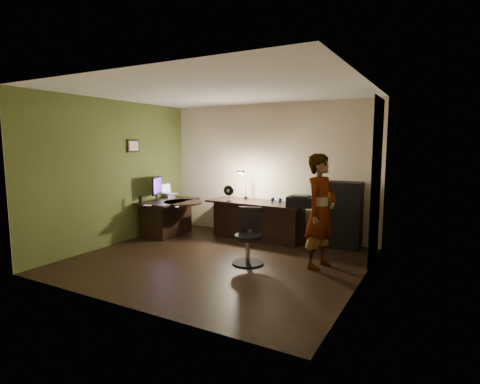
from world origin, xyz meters
The scene contains 27 objects.
floor centered at (0.00, 0.00, -0.01)m, with size 4.50×4.00×0.01m, color black.
ceiling centered at (0.00, 0.00, 2.71)m, with size 4.50×4.00×0.01m, color silver.
wall_back centered at (0.00, 2.00, 1.35)m, with size 4.50×0.01×2.70m, color #C6B493.
wall_front centered at (0.00, -2.00, 1.35)m, with size 4.50×0.01×2.70m, color #C6B493.
wall_left centered at (-2.25, 0.00, 1.35)m, with size 0.01×4.00×2.70m, color #C6B493.
wall_right centered at (2.25, 0.00, 1.35)m, with size 0.01×4.00×2.70m, color #C6B493.
green_wall_overlay centered at (-2.24, 0.00, 1.35)m, with size 0.00×4.00×2.70m, color #4C5A26.
arched_doorway centered at (2.24, 1.15, 1.30)m, with size 0.01×0.90×2.60m, color black.
french_door centered at (2.24, -0.55, 1.05)m, with size 0.02×0.92×2.10m, color white.
framed_picture centered at (-2.22, 0.45, 1.85)m, with size 0.04×0.30×0.25m, color black.
desk_left centered at (-1.83, 0.99, 0.36)m, with size 0.78×1.26×0.73m, color black.
desk_right centered at (-0.04, 1.54, 0.38)m, with size 2.02×0.71×0.76m, color black.
cabinet centered at (1.52, 1.78, 0.61)m, with size 0.81×0.40×1.21m, color black.
laptop_stand centered at (-2.11, 1.37, 0.76)m, with size 0.22×0.18×0.09m, color silver.
laptop centered at (-2.07, 1.37, 0.91)m, with size 0.30×0.28×0.21m, color silver.
monitor centered at (-2.00, 0.84, 0.90)m, with size 0.11×0.56×0.37m, color black.
mouse centered at (-1.13, 0.41, 0.73)m, with size 0.06×0.09×0.04m, color silver.
phone centered at (-1.52, 0.94, 0.72)m, with size 0.06×0.12×0.01m, color black.
pen centered at (-1.72, 0.89, 0.72)m, with size 0.01×0.13×0.01m, color black.
speaker centered at (-1.96, 0.34, 0.81)m, with size 0.07×0.07×0.18m, color black.
notepad centered at (-1.79, 0.38, 0.72)m, with size 0.15×0.22×0.01m, color silver.
desk_fan centered at (-0.55, 1.33, 0.92)m, with size 0.20×0.11×0.32m, color black.
headphones centered at (0.30, 1.70, 0.81)m, with size 0.20×0.08×0.09m, color navy.
printer centered at (0.92, 1.38, 0.86)m, with size 0.46×0.36×0.20m, color black.
desk_lamp centered at (-0.36, 1.67, 1.08)m, with size 0.15×0.29×0.64m, color black.
office_chair centered at (0.52, 0.09, 0.44)m, with size 0.49×0.49×0.88m, color black.
person centered at (1.56, 0.49, 0.87)m, with size 0.62×0.42×1.75m, color #D8A88C.
Camera 1 is at (3.20, -4.99, 1.90)m, focal length 28.00 mm.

